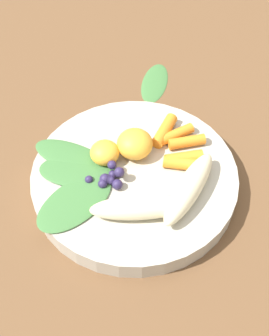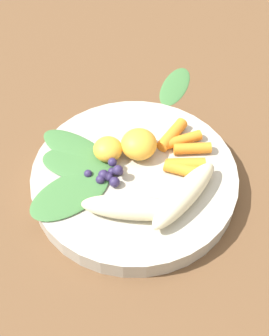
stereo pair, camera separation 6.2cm
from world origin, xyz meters
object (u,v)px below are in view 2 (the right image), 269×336
object	(u,v)px
banana_peeled_left	(184,195)
banana_peeled_right	(132,208)
kale_leaf_stray	(175,85)
bowl	(134,179)
orange_segment_near	(108,149)

from	to	relation	value
banana_peeled_left	banana_peeled_right	bearing A→B (deg)	145.28
banana_peeled_left	kale_leaf_stray	size ratio (longest dim) A/B	1.26
bowl	kale_leaf_stray	distance (m)	0.22
bowl	banana_peeled_left	distance (m)	0.08
banana_peeled_right	orange_segment_near	size ratio (longest dim) A/B	3.18
banana_peeled_left	orange_segment_near	bearing A→B (deg)	91.05
kale_leaf_stray	orange_segment_near	bearing A→B (deg)	170.96
banana_peeled_left	banana_peeled_right	size ratio (longest dim) A/B	1.00
banana_peeled_left	orange_segment_near	size ratio (longest dim) A/B	3.18
bowl	banana_peeled_left	xyz separation A→B (m)	(-0.05, -0.06, 0.03)
banana_peeled_left	banana_peeled_right	world-z (taller)	same
banana_peeled_right	kale_leaf_stray	world-z (taller)	banana_peeled_right
orange_segment_near	bowl	bearing A→B (deg)	-134.16
orange_segment_near	banana_peeled_left	bearing A→B (deg)	-133.48
bowl	orange_segment_near	xyz separation A→B (m)	(0.03, 0.03, 0.03)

